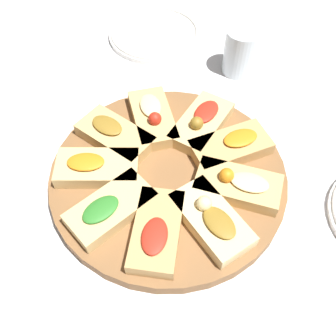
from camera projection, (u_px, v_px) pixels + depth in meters
ground_plane at (168, 180)px, 0.63m from camera, size 3.00×3.00×0.00m
serving_board at (168, 176)px, 0.62m from camera, size 0.37×0.37×0.02m
focaccia_slice_0 at (157, 231)px, 0.54m from camera, size 0.10×0.14×0.03m
focaccia_slice_1 at (211, 219)px, 0.55m from camera, size 0.14×0.12×0.04m
focaccia_slice_2 at (238, 185)px, 0.58m from camera, size 0.13×0.08×0.04m
focaccia_slice_3 at (231, 146)px, 0.63m from camera, size 0.13×0.14×0.03m
focaccia_slice_4 at (202, 123)px, 0.66m from camera, size 0.07×0.13×0.04m
focaccia_slice_5 at (153, 117)px, 0.67m from camera, size 0.13×0.14×0.04m
focaccia_slice_6 at (115, 135)px, 0.64m from camera, size 0.13×0.08×0.03m
focaccia_slice_7 at (97, 167)px, 0.60m from camera, size 0.14×0.11×0.03m
focaccia_slice_8 at (110, 209)px, 0.56m from camera, size 0.10×0.14×0.03m
plate_left at (155, 33)px, 0.86m from camera, size 0.20×0.20×0.02m
water_glass at (240, 51)px, 0.76m from camera, size 0.07×0.07×0.09m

